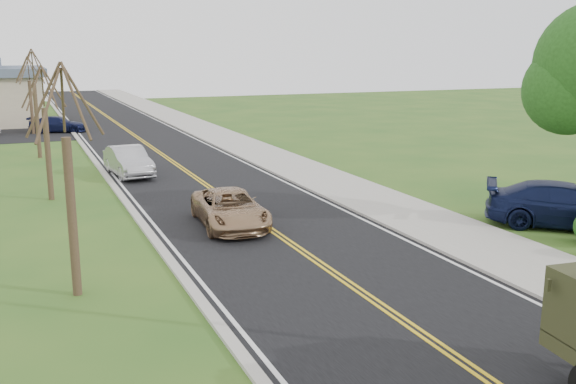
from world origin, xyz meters
TOP-DOWN VIEW (x-y plane):
  - road at (0.00, 40.00)m, footprint 8.00×120.00m
  - curb_right at (4.15, 40.00)m, footprint 0.30×120.00m
  - sidewalk_right at (5.90, 40.00)m, footprint 3.20×120.00m
  - curb_left at (-4.15, 40.00)m, footprint 0.30×120.00m
  - bare_tree_a at (-7.00, 10.00)m, footprint 1.93×2.26m
  - bare_tree_b at (-7.00, 22.00)m, footprint 1.83×2.14m
  - bare_tree_c at (-7.00, 34.00)m, footprint 2.04×2.39m
  - bare_tree_d at (-7.00, 46.00)m, footprint 1.88×2.20m
  - suv_champagne at (-1.18, 14.88)m, footprint 2.57×4.94m
  - sedan_silver at (-3.00, 26.20)m, footprint 2.02×4.70m
  - pickup_navy at (10.06, 10.00)m, footprint 5.78×5.37m
  - lot_car_navy at (-5.18, 46.37)m, footprint 4.67×2.96m

SIDE VIEW (x-z plane):
  - road at x=0.00m, z-range 0.00..0.01m
  - sidewalk_right at x=5.90m, z-range 0.00..0.10m
  - curb_left at x=-4.15m, z-range 0.00..0.10m
  - curb_right at x=4.15m, z-range 0.00..0.12m
  - lot_car_navy at x=-5.18m, z-range 0.00..1.26m
  - suv_champagne at x=-1.18m, z-range 0.00..1.33m
  - sedan_silver at x=-3.00m, z-range 0.00..1.51m
  - pickup_navy at x=10.06m, z-range 0.00..1.63m
  - bare_tree_b at x=-7.00m, z-range -0.39..5.34m
  - bare_tree_d at x=-7.00m, z-range -0.40..5.50m
  - bare_tree_a at x=-7.00m, z-range -0.41..5.66m
  - bare_tree_c at x=-7.00m, z-range -0.44..5.99m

